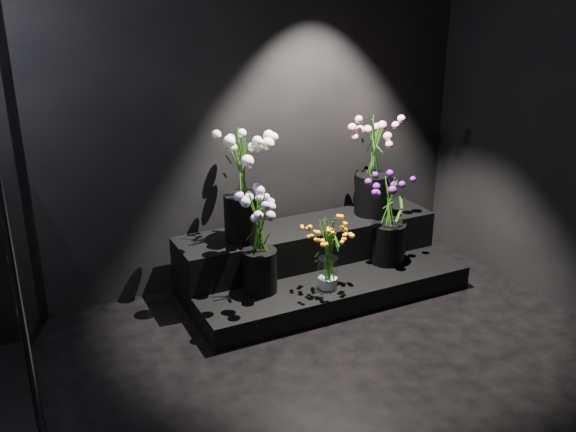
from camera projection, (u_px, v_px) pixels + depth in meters
wall_back at (209, 94)px, 4.31m from camera, size 4.00×0.00×4.00m
display_riser at (315, 263)px, 4.68m from camera, size 1.96×0.87×0.44m
bouquet_orange_bells at (328, 254)px, 4.25m from camera, size 0.32×0.32×0.49m
bouquet_lilac at (259, 236)px, 4.16m from camera, size 0.40×0.40×0.69m
bouquet_purple at (389, 218)px, 4.62m from camera, size 0.36×0.36×0.64m
bouquet_cream_roses at (242, 177)px, 4.28m from camera, size 0.47×0.47×0.77m
bouquet_pink_roses at (374, 162)px, 4.76m from camera, size 0.41×0.41×0.74m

